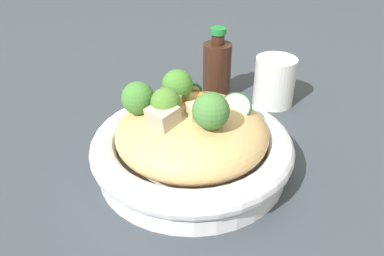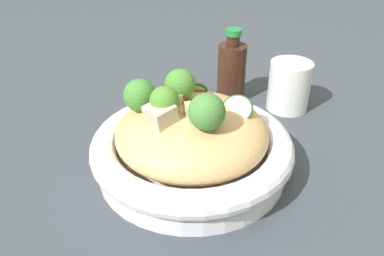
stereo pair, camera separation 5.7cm
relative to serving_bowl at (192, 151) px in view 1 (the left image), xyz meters
The scene contains 9 objects.
ground_plane 0.03m from the serving_bowl, ahead, with size 3.00×3.00×0.00m, color #363E46.
serving_bowl is the anchor object (origin of this frame).
noodle_heap 0.03m from the serving_bowl, 46.66° to the left, with size 0.22×0.22×0.08m.
broccoli_florets 0.09m from the serving_bowl, ahead, with size 0.15×0.15×0.06m.
carrot_coins 0.08m from the serving_bowl, 74.21° to the right, with size 0.10×0.08×0.04m.
zucchini_slices 0.08m from the serving_bowl, 151.79° to the right, with size 0.10×0.13×0.05m.
chicken_chunks 0.08m from the serving_bowl, 26.48° to the left, with size 0.08×0.08×0.04m.
soy_sauce_bottle 0.24m from the serving_bowl, 113.77° to the right, with size 0.05×0.05×0.14m.
drinking_glass 0.26m from the serving_bowl, 138.71° to the right, with size 0.08×0.08×0.09m.
Camera 1 is at (0.10, 0.48, 0.37)m, focal length 38.23 mm.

